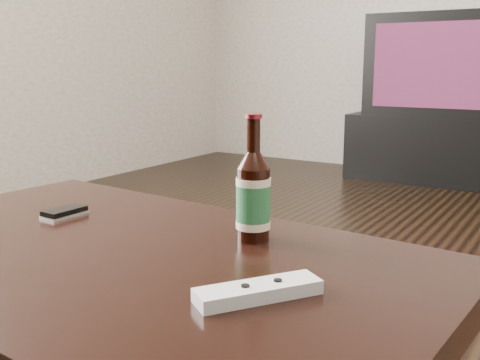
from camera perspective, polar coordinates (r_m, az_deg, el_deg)
The scene contains 6 objects.
tv_stand at distance 4.06m, azimuth 19.24°, elevation 3.12°, with size 1.11×0.56×0.44m, color black.
tv at distance 4.02m, azimuth 19.77°, elevation 10.91°, with size 0.88×0.56×0.66m.
coffee_table at distance 1.09m, azimuth -11.90°, elevation -9.72°, with size 1.24×0.78×0.45m.
beer_bottle at distance 1.07m, azimuth 1.36°, elevation -1.71°, with size 0.07×0.07×0.24m.
phone at distance 1.32m, azimuth -17.40°, elevation -3.16°, with size 0.05×0.10×0.02m.
remote at distance 0.83m, azimuth 1.88°, elevation -11.21°, with size 0.15×0.19×0.02m.
Camera 1 is at (0.38, -1.16, 0.78)m, focal length 42.00 mm.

